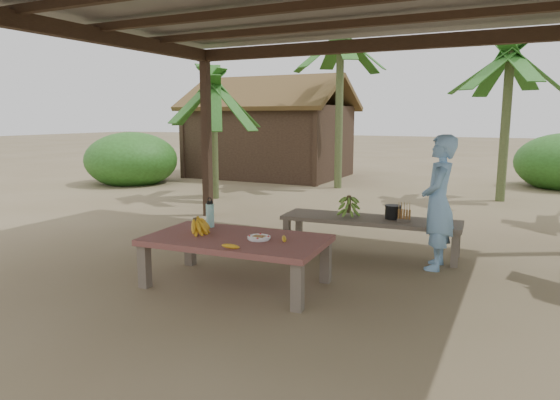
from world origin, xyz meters
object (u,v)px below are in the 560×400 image
at_px(woman, 438,203).
at_px(cooking_pot, 393,212).
at_px(work_table, 236,243).
at_px(water_flask, 210,215).
at_px(ripe_banana_bunch, 195,225).
at_px(bench, 370,222).
at_px(plate, 259,238).

bearing_deg(woman, cooking_pot, -125.24).
relative_size(work_table, water_flask, 5.62).
distance_m(ripe_banana_bunch, woman, 2.69).
distance_m(bench, woman, 0.97).
relative_size(ripe_banana_bunch, water_flask, 0.91).
height_order(ripe_banana_bunch, cooking_pot, ripe_banana_bunch).
height_order(work_table, bench, work_table).
xyz_separation_m(work_table, cooking_pot, (1.14, 1.85, 0.10)).
height_order(water_flask, woman, woman).
bearing_deg(bench, woman, -22.43).
distance_m(cooking_pot, woman, 0.73).
relative_size(bench, water_flask, 6.75).
bearing_deg(bench, ripe_banana_bunch, -130.44).
bearing_deg(plate, water_flask, 160.56).
distance_m(work_table, ripe_banana_bunch, 0.50).
bearing_deg(ripe_banana_bunch, work_table, 5.85).
bearing_deg(bench, work_table, -120.30).
bearing_deg(ripe_banana_bunch, bench, 53.54).
bearing_deg(cooking_pot, ripe_banana_bunch, -130.30).
height_order(plate, cooking_pot, cooking_pot).
bearing_deg(water_flask, ripe_banana_bunch, -84.33).
bearing_deg(work_table, ripe_banana_bunch, -177.98).
relative_size(water_flask, cooking_pot, 1.72).
xyz_separation_m(work_table, plate, (0.26, 0.02, 0.08)).
distance_m(bench, plate, 1.87).
height_order(bench, cooking_pot, cooking_pot).
distance_m(work_table, cooking_pot, 2.18).
xyz_separation_m(water_flask, woman, (2.23, 1.21, 0.12)).
bearing_deg(plate, work_table, -176.47).
height_order(water_flask, cooking_pot, water_flask).
relative_size(ripe_banana_bunch, cooking_pot, 1.57).
height_order(ripe_banana_bunch, woman, woman).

